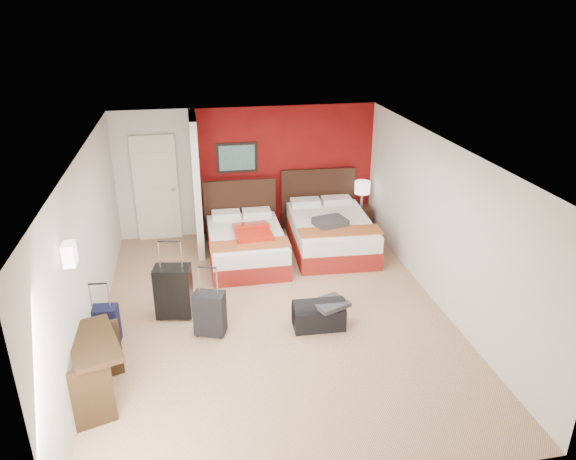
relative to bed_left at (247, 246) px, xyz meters
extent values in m
plane|color=tan|center=(0.21, -1.87, -0.28)|extent=(6.50, 6.50, 0.00)
cube|color=silver|center=(0.21, 1.38, 0.97)|extent=(5.00, 0.04, 2.50)
cube|color=silver|center=(-2.29, -1.87, 0.97)|extent=(0.04, 6.50, 2.50)
cube|color=black|center=(0.01, 1.32, 1.27)|extent=(0.78, 0.03, 0.58)
cube|color=white|center=(-2.17, -3.37, 1.62)|extent=(0.12, 0.20, 0.24)
cube|color=maroon|center=(0.96, 1.36, 0.97)|extent=(3.50, 0.04, 2.50)
cube|color=silver|center=(-0.79, 0.74, 0.97)|extent=(0.12, 1.20, 2.50)
cube|color=silver|center=(-1.54, 1.33, 0.75)|extent=(0.82, 0.06, 2.05)
cube|color=silver|center=(0.00, 0.00, 0.00)|extent=(1.31, 1.87, 0.56)
cube|color=silver|center=(1.60, 0.21, 0.02)|extent=(1.52, 2.10, 0.61)
cube|color=red|center=(0.10, -0.10, 0.33)|extent=(0.67, 0.89, 0.11)
cube|color=#3D3E43|center=(1.50, -0.09, 0.39)|extent=(0.63, 0.55, 0.13)
cube|color=black|center=(2.42, 0.94, -0.03)|extent=(0.39, 0.39, 0.51)
cylinder|color=white|center=(2.42, 0.94, 0.50)|extent=(0.35, 0.35, 0.54)
cube|color=black|center=(-1.25, -1.66, 0.11)|extent=(0.57, 0.41, 0.78)
cube|color=black|center=(-0.76, -2.22, 0.03)|extent=(0.48, 0.38, 0.61)
cube|color=black|center=(-2.17, -2.21, -0.01)|extent=(0.41, 0.28, 0.55)
cube|color=black|center=(0.76, -2.32, -0.10)|extent=(0.73, 0.41, 0.37)
cube|color=#343438|center=(0.91, -2.37, 0.12)|extent=(0.57, 0.54, 0.06)
cube|color=black|center=(-2.09, -3.36, 0.14)|extent=(0.78, 1.10, 0.83)
camera|label=1|loc=(-0.89, -8.74, 4.03)|focal=33.81mm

